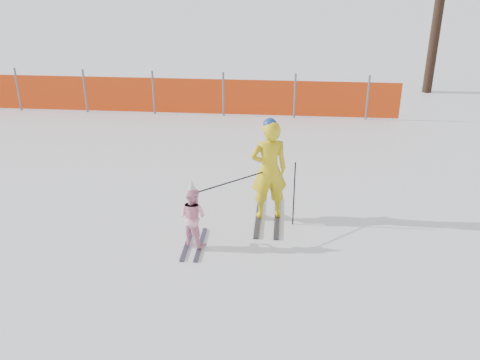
# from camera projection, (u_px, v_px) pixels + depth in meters

# --- Properties ---
(ground) EXTENTS (120.00, 120.00, 0.00)m
(ground) POSITION_uv_depth(u_px,v_px,m) (237.00, 248.00, 8.74)
(ground) COLOR white
(ground) RESTS_ON ground
(adult) EXTENTS (0.75, 1.57, 1.89)m
(adult) POSITION_uv_depth(u_px,v_px,m) (269.00, 170.00, 9.30)
(adult) COLOR black
(adult) RESTS_ON ground
(child) EXTENTS (0.61, 1.05, 1.19)m
(child) POSITION_uv_depth(u_px,v_px,m) (193.00, 216.00, 8.61)
(child) COLOR black
(child) RESTS_ON ground
(ski_poles) EXTENTS (1.56, 0.90, 1.19)m
(ski_poles) POSITION_uv_depth(u_px,v_px,m) (262.00, 188.00, 9.04)
(ski_poles) COLOR black
(ski_poles) RESTS_ON ground
(safety_fence) EXTENTS (16.93, 0.06, 1.25)m
(safety_fence) POSITION_uv_depth(u_px,v_px,m) (99.00, 94.00, 15.32)
(safety_fence) COLOR #595960
(safety_fence) RESTS_ON ground
(tree_trunks) EXTENTS (2.40, 0.67, 5.97)m
(tree_trunks) POSITION_uv_depth(u_px,v_px,m) (464.00, 3.00, 16.53)
(tree_trunks) COLOR black
(tree_trunks) RESTS_ON ground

